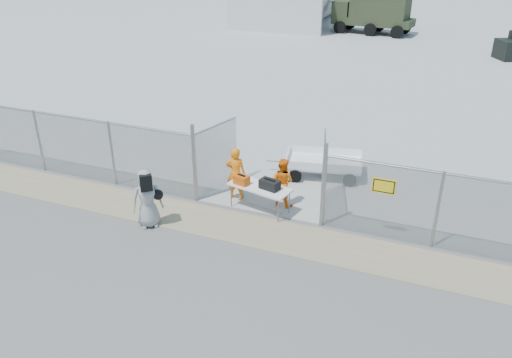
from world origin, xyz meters
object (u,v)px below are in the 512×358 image
at_px(folding_table, 260,198).
at_px(security_worker_left, 236,174).
at_px(visitor, 147,198).
at_px(utility_trailer, 324,165).
at_px(security_worker_right, 282,182).

height_order(folding_table, security_worker_left, security_worker_left).
height_order(security_worker_left, visitor, visitor).
xyz_separation_m(security_worker_left, visitor, (-1.63, -2.41, 0.01)).
bearing_deg(folding_table, utility_trailer, 81.49).
bearing_deg(security_worker_left, folding_table, 150.82).
relative_size(visitor, utility_trailer, 0.53).
distance_m(security_worker_left, security_worker_right, 1.47).
bearing_deg(security_worker_right, visitor, 50.05).
bearing_deg(security_worker_left, security_worker_right, -179.40).
xyz_separation_m(folding_table, utility_trailer, (1.15, 3.06, 0.00)).
height_order(security_worker_right, utility_trailer, security_worker_right).
xyz_separation_m(security_worker_right, utility_trailer, (0.64, 2.49, -0.36)).
bearing_deg(visitor, security_worker_left, 16.61).
bearing_deg(security_worker_left, visitor, 50.26).
height_order(folding_table, security_worker_right, security_worker_right).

